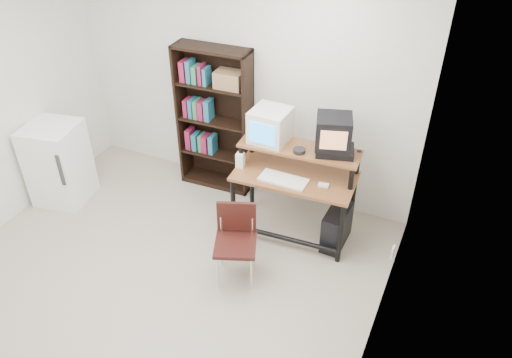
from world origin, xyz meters
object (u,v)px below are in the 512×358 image
at_px(pc_tower, 337,227).
at_px(school_chair, 236,235).
at_px(bookshelf, 215,118).
at_px(crt_monitor, 270,126).
at_px(crt_tv, 334,132).
at_px(computer_desk, 295,178).
at_px(mini_fridge, 58,163).

bearing_deg(pc_tower, school_chair, -130.78).
bearing_deg(bookshelf, crt_monitor, -26.31).
xyz_separation_m(crt_tv, bookshelf, (-1.46, 0.33, -0.33)).
relative_size(computer_desk, crt_monitor, 3.24).
height_order(bookshelf, mini_fridge, bookshelf).
xyz_separation_m(school_chair, bookshelf, (-0.90, 1.28, 0.41)).
xyz_separation_m(bookshelf, mini_fridge, (-1.47, -1.03, -0.41)).
distance_m(computer_desk, pc_tower, 0.67).
xyz_separation_m(crt_monitor, school_chair, (0.07, -0.92, -0.68)).
bearing_deg(computer_desk, crt_monitor, 156.64).
bearing_deg(school_chair, computer_desk, 49.79).
bearing_deg(school_chair, bookshelf, 103.02).
distance_m(pc_tower, mini_fridge, 3.16).
bearing_deg(school_chair, pc_tower, 25.79).
distance_m(crt_monitor, school_chair, 1.14).
relative_size(crt_tv, bookshelf, 0.24).
xyz_separation_m(computer_desk, bookshelf, (-1.16, 0.48, 0.19)).
relative_size(crt_tv, school_chair, 0.54).
height_order(school_chair, mini_fridge, mini_fridge).
xyz_separation_m(pc_tower, school_chair, (-0.74, -0.81, 0.25)).
distance_m(computer_desk, mini_fridge, 2.69).
bearing_deg(pc_tower, bookshelf, 165.48).
relative_size(crt_tv, pc_tower, 0.91).
bearing_deg(computer_desk, mini_fridge, -172.03).
xyz_separation_m(computer_desk, crt_tv, (0.30, 0.15, 0.52)).
xyz_separation_m(crt_monitor, pc_tower, (0.80, -0.11, -0.93)).
bearing_deg(crt_monitor, computer_desk, -17.74).
distance_m(crt_monitor, crt_tv, 0.64).
relative_size(crt_tv, mini_fridge, 0.44).
bearing_deg(crt_monitor, crt_tv, 5.05).
xyz_separation_m(crt_monitor, crt_tv, (0.63, 0.04, 0.06)).
height_order(crt_monitor, school_chair, crt_monitor).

